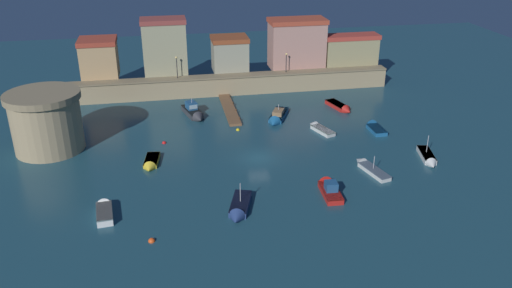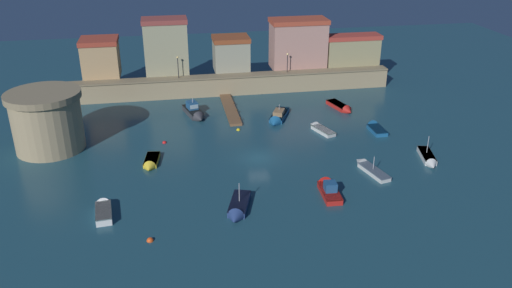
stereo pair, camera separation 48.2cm
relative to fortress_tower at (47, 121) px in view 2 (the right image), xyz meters
The scene contains 21 objects.
ground_plane 26.36m from the fortress_tower, 16.18° to the right, with size 138.38×138.38×0.00m, color #1E4756.
quay_wall 30.26m from the fortress_tower, 33.87° to the left, with size 51.99×2.35×3.16m.
old_town_backdrop 33.01m from the fortress_tower, 37.72° to the left, with size 48.69×5.70×8.98m.
fortress_tower is the anchor object (origin of this frame).
pier_dock 25.89m from the fortress_tower, 21.64° to the left, with size 1.70×12.68×0.70m.
quay_lamp_0 23.78m from the fortress_tower, 45.17° to the left, with size 0.32×0.32×3.44m.
quay_lamp_1 38.13m from the fortress_tower, 26.20° to the left, with size 0.32×0.32×3.13m.
moored_boat_0 42.32m from the fortress_tower, ahead, with size 1.76×4.37×1.58m.
moored_boat_1 20.35m from the fortress_tower, 23.26° to the left, with size 3.27×6.37×2.93m.
moored_boat_2 35.16m from the fortress_tower, 28.33° to the right, with size 1.94×5.51×2.09m.
moored_boat_3 39.20m from the fortress_tower, 18.92° to the right, with size 2.66×6.03×2.46m.
moored_boat_4 40.99m from the fortress_tower, ahead, with size 2.97×5.81×1.52m.
moored_boat_5 14.50m from the fortress_tower, 29.45° to the right, with size 2.13×4.81×1.46m.
moored_boat_6 46.42m from the fortress_tower, 14.63° to the right, with size 2.56×5.69×3.13m.
moored_boat_7 18.71m from the fortress_tower, 65.29° to the right, with size 1.94×4.85×1.41m.
moored_boat_8 30.47m from the fortress_tower, ahead, with size 4.50×6.99×2.57m.
moored_boat_9 34.89m from the fortress_tower, ahead, with size 2.90×5.03×1.30m.
moored_boat_10 28.36m from the fortress_tower, 42.36° to the right, with size 3.33×6.02×3.21m.
mooring_buoy_0 25.79m from the fortress_tower, 61.33° to the right, with size 0.64×0.64×0.64m, color #EA4C19.
mooring_buoy_1 24.26m from the fortress_tower, ahead, with size 0.51×0.51×0.51m, color yellow.
mooring_buoy_2 14.46m from the fortress_tower, ahead, with size 0.53×0.53×0.53m, color red.
Camera 2 is at (-10.33, -55.81, 27.71)m, focal length 36.75 mm.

